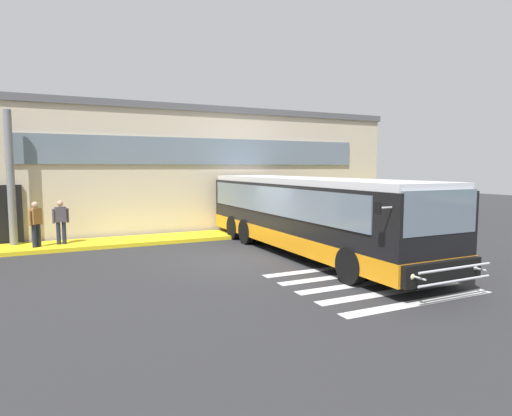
{
  "coord_description": "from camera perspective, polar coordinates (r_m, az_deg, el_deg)",
  "views": [
    {
      "loc": [
        -5.49,
        -13.02,
        3.08
      ],
      "look_at": [
        1.59,
        1.95,
        1.5
      ],
      "focal_mm": 30.12,
      "sensor_mm": 36.0,
      "label": 1
    }
  ],
  "objects": [
    {
      "name": "ground_plane",
      "position": [
        14.46,
        -2.41,
        -6.89
      ],
      "size": [
        80.0,
        90.0,
        0.02
      ],
      "primitive_type": "cube",
      "color": "#2B2B2D",
      "rests_on": "ground"
    },
    {
      "name": "passenger_near_column",
      "position": [
        17.67,
        -27.21,
        -1.65
      ],
      "size": [
        0.44,
        0.44,
        1.68
      ],
      "color": "#1E2338",
      "rests_on": "boarding_curb"
    },
    {
      "name": "terminal_building",
      "position": [
        25.12,
        -14.33,
        4.98
      ],
      "size": [
        23.84,
        13.8,
        5.91
      ],
      "color": "beige",
      "rests_on": "ground"
    },
    {
      "name": "passenger_by_doorway",
      "position": [
        17.94,
        -24.52,
        -1.33
      ],
      "size": [
        0.59,
        0.41,
        1.68
      ],
      "color": "#1E2338",
      "rests_on": "boarding_curb"
    },
    {
      "name": "bus_main_foreground",
      "position": [
        15.39,
        6.8,
        -1.1
      ],
      "size": [
        3.04,
        12.19,
        2.7
      ],
      "color": "black",
      "rests_on": "ground"
    },
    {
      "name": "boarding_curb",
      "position": [
        18.89,
        -8.1,
        -3.76
      ],
      "size": [
        26.04,
        2.0,
        0.15
      ],
      "primitive_type": "cube",
      "color": "yellow",
      "rests_on": "ground"
    },
    {
      "name": "bay_paint_stripes",
      "position": [
        11.97,
        14.72,
        -9.61
      ],
      "size": [
        4.4,
        3.96,
        0.01
      ],
      "color": "silver",
      "rests_on": "ground"
    },
    {
      "name": "entry_support_column",
      "position": [
        18.48,
        -29.82,
        3.47
      ],
      "size": [
        0.28,
        0.28,
        5.04
      ],
      "primitive_type": "cylinder",
      "color": "slate",
      "rests_on": "boarding_curb"
    }
  ]
}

